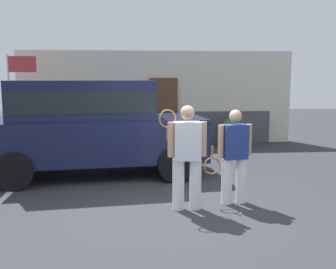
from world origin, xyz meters
The scene contains 8 objects.
ground_plane centered at (0.00, 0.00, 0.00)m, with size 40.00×40.00×0.00m, color #2D2D33.
parking_stripe_0 centered at (-3.05, 1.50, 0.00)m, with size 0.12×4.40×0.01m, color silver.
house_frontage centered at (0.00, 6.60, 1.38)m, with size 8.72×0.40×2.95m.
parked_suv centered at (-1.67, 2.47, 1.15)m, with size 4.78×2.56×2.05m.
tennis_player_man centered at (0.09, 0.02, 0.88)m, with size 0.76×0.27×1.67m.
tennis_player_woman centered at (0.92, 0.26, 0.82)m, with size 0.85×0.30×1.58m.
potted_plant_by_porch centered at (2.26, 5.80, 0.49)m, with size 0.66×0.66×0.88m.
flag_pole centered at (-4.08, 5.53, 1.93)m, with size 0.80×0.10×2.76m.
Camera 1 is at (-0.73, -6.04, 2.09)m, focal length 41.99 mm.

